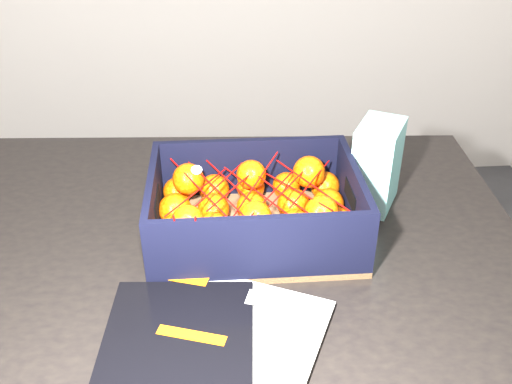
{
  "coord_description": "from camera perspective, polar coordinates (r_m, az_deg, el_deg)",
  "views": [
    {
      "loc": [
        0.32,
        -0.6,
        1.36
      ],
      "look_at": [
        0.38,
        0.21,
        0.86
      ],
      "focal_mm": 40.02,
      "sensor_mm": 36.0,
      "label": 1
    }
  ],
  "objects": [
    {
      "name": "table",
      "position": [
        1.11,
        -6.06,
        -8.37
      ],
      "size": [
        1.25,
        0.87,
        0.75
      ],
      "color": "black",
      "rests_on": "ground"
    },
    {
      "name": "retail_carton",
      "position": [
        1.11,
        11.96,
        2.65
      ],
      "size": [
        0.12,
        0.13,
        0.17
      ],
      "primitive_type": "cube",
      "rotation": [
        0.0,
        0.0,
        -0.5
      ],
      "color": "white",
      "rests_on": "table"
    },
    {
      "name": "magazine_stack",
      "position": [
        0.82,
        -4.85,
        -15.6
      ],
      "size": [
        0.36,
        0.38,
        0.02
      ],
      "color": "silver",
      "rests_on": "table"
    },
    {
      "name": "clementine_heap",
      "position": [
        1.01,
        -0.25,
        -1.98
      ],
      "size": [
        0.34,
        0.26,
        0.11
      ],
      "color": "#ED5104",
      "rests_on": "produce_crate"
    },
    {
      "name": "mesh_net",
      "position": [
        0.98,
        -0.6,
        0.2
      ],
      "size": [
        0.3,
        0.24,
        0.09
      ],
      "color": "#BE0A07",
      "rests_on": "clementine_heap"
    },
    {
      "name": "produce_crate",
      "position": [
        1.02,
        -0.13,
        -2.4
      ],
      "size": [
        0.36,
        0.27,
        0.13
      ],
      "color": "brown",
      "rests_on": "table"
    }
  ]
}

